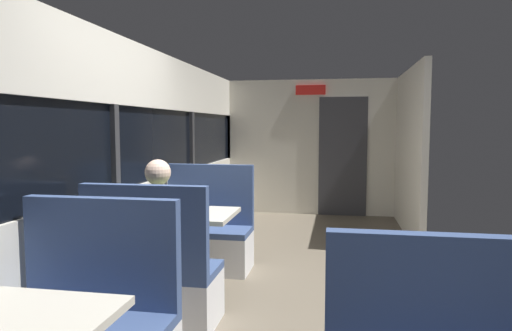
{
  "coord_description": "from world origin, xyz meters",
  "views": [
    {
      "loc": [
        0.46,
        -3.63,
        1.51
      ],
      "look_at": [
        -0.46,
        1.49,
        1.06
      ],
      "focal_mm": 31.94,
      "sensor_mm": 36.0,
      "label": 1
    }
  ],
  "objects_px": {
    "bench_mid_window_facing_end": "(154,283)",
    "seated_passenger": "(157,253)",
    "bench_mid_window_facing_entry": "(206,238)",
    "dining_table_mid_window": "(184,223)"
  },
  "relations": [
    {
      "from": "bench_mid_window_facing_end",
      "to": "bench_mid_window_facing_entry",
      "type": "relative_size",
      "value": 1.0
    },
    {
      "from": "bench_mid_window_facing_entry",
      "to": "dining_table_mid_window",
      "type": "bearing_deg",
      "value": -90.0
    },
    {
      "from": "dining_table_mid_window",
      "to": "bench_mid_window_facing_entry",
      "type": "height_order",
      "value": "bench_mid_window_facing_entry"
    },
    {
      "from": "bench_mid_window_facing_end",
      "to": "seated_passenger",
      "type": "relative_size",
      "value": 0.87
    },
    {
      "from": "bench_mid_window_facing_end",
      "to": "seated_passenger",
      "type": "xyz_separation_m",
      "value": [
        0.0,
        0.07,
        0.21
      ]
    },
    {
      "from": "dining_table_mid_window",
      "to": "seated_passenger",
      "type": "relative_size",
      "value": 0.71
    },
    {
      "from": "dining_table_mid_window",
      "to": "seated_passenger",
      "type": "height_order",
      "value": "seated_passenger"
    },
    {
      "from": "dining_table_mid_window",
      "to": "bench_mid_window_facing_end",
      "type": "xyz_separation_m",
      "value": [
        0.0,
        -0.7,
        -0.31
      ]
    },
    {
      "from": "bench_mid_window_facing_end",
      "to": "bench_mid_window_facing_entry",
      "type": "bearing_deg",
      "value": 90.0
    },
    {
      "from": "bench_mid_window_facing_entry",
      "to": "seated_passenger",
      "type": "height_order",
      "value": "seated_passenger"
    }
  ]
}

